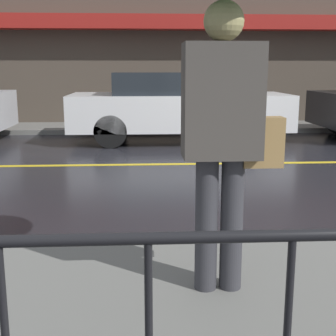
# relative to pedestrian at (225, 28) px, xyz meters

# --- Properties ---
(ground_plane) EXTENTS (80.00, 80.00, 0.00)m
(ground_plane) POSITION_rel_pedestrian_xyz_m (1.19, 4.46, -1.70)
(ground_plane) COLOR black
(sidewalk_far) EXTENTS (28.00, 1.64, 0.11)m
(sidewalk_far) POSITION_rel_pedestrian_xyz_m (1.19, 8.77, -1.64)
(sidewalk_far) COLOR slate
(sidewalk_far) RESTS_ON ground_plane
(lane_marking) EXTENTS (25.20, 0.12, 0.01)m
(lane_marking) POSITION_rel_pedestrian_xyz_m (1.19, 4.46, -1.69)
(lane_marking) COLOR gold
(lane_marking) RESTS_ON ground_plane
(building_storefront) EXTENTS (28.00, 0.85, 6.19)m
(building_storefront) POSITION_rel_pedestrian_xyz_m (1.19, 9.71, 1.37)
(building_storefront) COLOR #4C4238
(building_storefront) RESTS_ON ground_plane
(pedestrian) EXTENTS (0.92, 0.92, 2.13)m
(pedestrian) POSITION_rel_pedestrian_xyz_m (0.00, 0.00, 0.00)
(pedestrian) COLOR #333338
(pedestrian) RESTS_ON sidewalk_near
(car_white) EXTENTS (4.41, 1.73, 1.40)m
(car_white) POSITION_rel_pedestrian_xyz_m (0.27, 6.86, -0.97)
(car_white) COLOR silver
(car_white) RESTS_ON ground_plane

